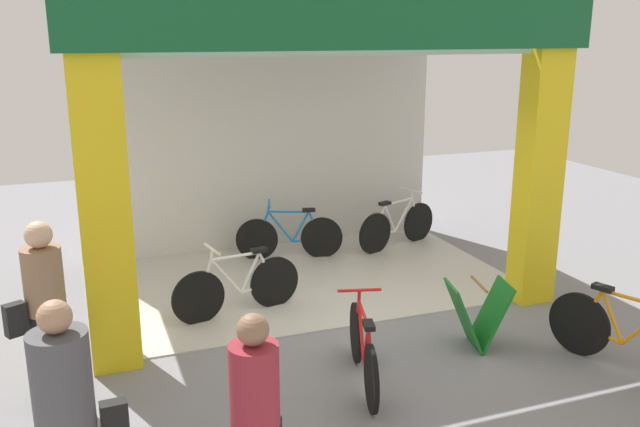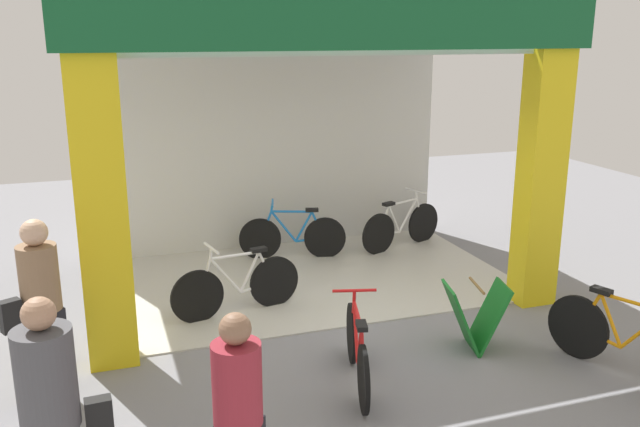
{
  "view_description": "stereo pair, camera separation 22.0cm",
  "coord_description": "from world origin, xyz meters",
  "px_view_note": "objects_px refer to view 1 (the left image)",
  "views": [
    {
      "loc": [
        -2.77,
        -6.59,
        3.29
      ],
      "look_at": [
        0.0,
        0.84,
        1.15
      ],
      "focal_mm": 37.94,
      "sensor_mm": 36.0,
      "label": 1
    },
    {
      "loc": [
        -2.56,
        -6.66,
        3.29
      ],
      "look_at": [
        0.0,
        0.84,
        1.15
      ],
      "focal_mm": 37.94,
      "sensor_mm": 36.0,
      "label": 2
    }
  ],
  "objects_px": {
    "pedestrian_1": "(255,425)",
    "pedestrian_2": "(68,423)",
    "bicycle_inside_2": "(397,226)",
    "bicycle_parked_1": "(628,337)",
    "pedestrian_0": "(46,311)",
    "sandwich_board_sign": "(477,315)",
    "bicycle_inside_0": "(290,236)",
    "bicycle_inside_1": "(238,287)",
    "bicycle_parked_0": "(363,351)"
  },
  "relations": [
    {
      "from": "pedestrian_1",
      "to": "pedestrian_2",
      "type": "relative_size",
      "value": 0.92
    },
    {
      "from": "bicycle_inside_2",
      "to": "bicycle_parked_1",
      "type": "height_order",
      "value": "bicycle_parked_1"
    },
    {
      "from": "pedestrian_0",
      "to": "bicycle_inside_2",
      "type": "bearing_deg",
      "value": 31.22
    },
    {
      "from": "bicycle_parked_1",
      "to": "sandwich_board_sign",
      "type": "xyz_separation_m",
      "value": [
        -1.08,
        0.99,
        -0.01
      ]
    },
    {
      "from": "pedestrian_2",
      "to": "sandwich_board_sign",
      "type": "bearing_deg",
      "value": 21.21
    },
    {
      "from": "bicycle_inside_0",
      "to": "pedestrian_1",
      "type": "relative_size",
      "value": 0.97
    },
    {
      "from": "bicycle_parked_1",
      "to": "pedestrian_1",
      "type": "relative_size",
      "value": 1.02
    },
    {
      "from": "pedestrian_1",
      "to": "bicycle_inside_0",
      "type": "bearing_deg",
      "value": 69.87
    },
    {
      "from": "bicycle_parked_1",
      "to": "pedestrian_0",
      "type": "relative_size",
      "value": 0.94
    },
    {
      "from": "bicycle_inside_1",
      "to": "bicycle_parked_1",
      "type": "xyz_separation_m",
      "value": [
        3.27,
        -2.71,
        0.02
      ]
    },
    {
      "from": "bicycle_inside_0",
      "to": "pedestrian_1",
      "type": "xyz_separation_m",
      "value": [
        -1.97,
        -5.37,
        0.47
      ]
    },
    {
      "from": "pedestrian_0",
      "to": "pedestrian_2",
      "type": "bearing_deg",
      "value": -85.2
    },
    {
      "from": "bicycle_inside_1",
      "to": "pedestrian_1",
      "type": "distance_m",
      "value": 3.71
    },
    {
      "from": "pedestrian_2",
      "to": "bicycle_inside_0",
      "type": "bearing_deg",
      "value": 58.51
    },
    {
      "from": "pedestrian_0",
      "to": "pedestrian_1",
      "type": "xyz_separation_m",
      "value": [
        1.3,
        -2.26,
        -0.08
      ]
    },
    {
      "from": "bicycle_parked_0",
      "to": "pedestrian_0",
      "type": "bearing_deg",
      "value": 166.16
    },
    {
      "from": "bicycle_inside_1",
      "to": "sandwich_board_sign",
      "type": "relative_size",
      "value": 2.17
    },
    {
      "from": "bicycle_inside_2",
      "to": "bicycle_parked_0",
      "type": "distance_m",
      "value": 4.34
    },
    {
      "from": "bicycle_inside_2",
      "to": "sandwich_board_sign",
      "type": "height_order",
      "value": "bicycle_inside_2"
    },
    {
      "from": "bicycle_parked_0",
      "to": "bicycle_parked_1",
      "type": "relative_size",
      "value": 0.94
    },
    {
      "from": "sandwich_board_sign",
      "to": "pedestrian_2",
      "type": "distance_m",
      "value": 4.4
    },
    {
      "from": "bicycle_inside_0",
      "to": "bicycle_parked_1",
      "type": "xyz_separation_m",
      "value": [
        2.05,
        -4.48,
        0.03
      ]
    },
    {
      "from": "bicycle_inside_2",
      "to": "sandwich_board_sign",
      "type": "distance_m",
      "value": 3.51
    },
    {
      "from": "bicycle_parked_0",
      "to": "pedestrian_1",
      "type": "distance_m",
      "value": 2.21
    },
    {
      "from": "pedestrian_1",
      "to": "bicycle_inside_1",
      "type": "bearing_deg",
      "value": 78.27
    },
    {
      "from": "pedestrian_0",
      "to": "pedestrian_1",
      "type": "bearing_deg",
      "value": -60.1
    },
    {
      "from": "pedestrian_1",
      "to": "sandwich_board_sign",
      "type": "bearing_deg",
      "value": 32.64
    },
    {
      "from": "pedestrian_0",
      "to": "bicycle_inside_0",
      "type": "bearing_deg",
      "value": 43.52
    },
    {
      "from": "bicycle_inside_1",
      "to": "bicycle_inside_2",
      "type": "relative_size",
      "value": 1.04
    },
    {
      "from": "sandwich_board_sign",
      "to": "pedestrian_0",
      "type": "xyz_separation_m",
      "value": [
        -4.24,
        0.38,
        0.53
      ]
    },
    {
      "from": "bicycle_parked_1",
      "to": "pedestrian_0",
      "type": "bearing_deg",
      "value": 165.55
    },
    {
      "from": "sandwich_board_sign",
      "to": "bicycle_inside_1",
      "type": "bearing_deg",
      "value": 141.81
    },
    {
      "from": "bicycle_inside_1",
      "to": "sandwich_board_sign",
      "type": "xyz_separation_m",
      "value": [
        2.19,
        -1.72,
        0.01
      ]
    },
    {
      "from": "sandwich_board_sign",
      "to": "pedestrian_2",
      "type": "relative_size",
      "value": 0.43
    },
    {
      "from": "bicycle_inside_1",
      "to": "bicycle_parked_1",
      "type": "bearing_deg",
      "value": -39.64
    },
    {
      "from": "bicycle_inside_2",
      "to": "bicycle_parked_0",
      "type": "bearing_deg",
      "value": -120.99
    },
    {
      "from": "pedestrian_0",
      "to": "pedestrian_1",
      "type": "relative_size",
      "value": 1.08
    },
    {
      "from": "bicycle_inside_2",
      "to": "sandwich_board_sign",
      "type": "relative_size",
      "value": 2.08
    },
    {
      "from": "bicycle_inside_2",
      "to": "sandwich_board_sign",
      "type": "xyz_separation_m",
      "value": [
        -0.77,
        -3.42,
        0.01
      ]
    },
    {
      "from": "bicycle_inside_1",
      "to": "pedestrian_2",
      "type": "bearing_deg",
      "value": -119.72
    },
    {
      "from": "bicycle_parked_0",
      "to": "bicycle_inside_0",
      "type": "bearing_deg",
      "value": 82.6
    },
    {
      "from": "bicycle_inside_1",
      "to": "pedestrian_1",
      "type": "bearing_deg",
      "value": -101.73
    },
    {
      "from": "pedestrian_2",
      "to": "bicycle_inside_2",
      "type": "bearing_deg",
      "value": 45.88
    },
    {
      "from": "bicycle_parked_0",
      "to": "pedestrian_2",
      "type": "bearing_deg",
      "value": -153.93
    },
    {
      "from": "pedestrian_0",
      "to": "pedestrian_2",
      "type": "height_order",
      "value": "pedestrian_2"
    },
    {
      "from": "bicycle_parked_0",
      "to": "bicycle_parked_1",
      "type": "bearing_deg",
      "value": -15.11
    },
    {
      "from": "bicycle_inside_0",
      "to": "bicycle_inside_2",
      "type": "bearing_deg",
      "value": -2.21
    },
    {
      "from": "pedestrian_1",
      "to": "pedestrian_2",
      "type": "xyz_separation_m",
      "value": [
        -1.14,
        0.3,
        0.09
      ]
    },
    {
      "from": "bicycle_inside_1",
      "to": "pedestrian_0",
      "type": "xyz_separation_m",
      "value": [
        -2.05,
        -1.34,
        0.54
      ]
    },
    {
      "from": "pedestrian_1",
      "to": "bicycle_parked_0",
      "type": "bearing_deg",
      "value": 46.94
    }
  ]
}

